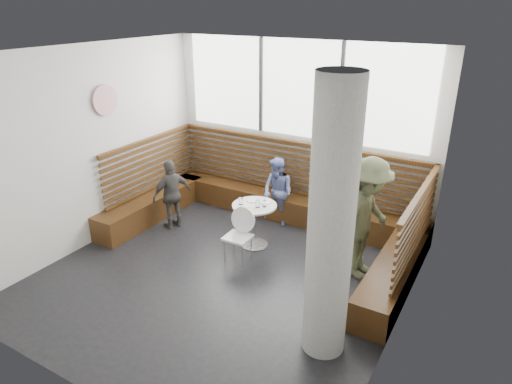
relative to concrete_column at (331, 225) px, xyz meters
The scene contains 15 objects.
room 1.95m from the concrete_column, 161.90° to the left, with size 5.00×5.00×3.20m.
booth 3.24m from the concrete_column, 127.94° to the left, with size 5.00×2.50×1.44m.
concrete_column is the anchor object (origin of this frame).
wall_art 4.48m from the concrete_column, 166.94° to the left, with size 0.50×0.50×0.03m, color white.
cafe_table 2.74m from the concrete_column, 139.14° to the left, with size 0.72×0.72×0.74m.
cafe_chair 2.47m from the concrete_column, 148.28° to the left, with size 0.41×0.40×0.85m.
adult_man 1.85m from the concrete_column, 93.47° to the left, with size 1.18×0.68×1.83m, color #4D5438.
child_back 3.39m from the concrete_column, 127.38° to the left, with size 0.60×0.47×1.24m, color #6B7CBA.
child_left 3.95m from the concrete_column, 156.62° to the left, with size 0.74×0.31×1.26m, color #4A4743.
plate_near 2.82m from the concrete_column, 138.74° to the left, with size 0.19×0.19×0.01m, color white.
plate_far 2.71m from the concrete_column, 134.56° to the left, with size 0.20×0.20×0.01m, color white.
glass_left 2.74m from the concrete_column, 143.52° to the left, with size 0.07×0.07×0.11m, color white.
glass_mid 2.56m from the concrete_column, 138.68° to the left, with size 0.07×0.07×0.11m, color white.
glass_right 2.55m from the concrete_column, 136.05° to the left, with size 0.07×0.07×0.11m, color white.
menu_card 2.53m from the concrete_column, 142.36° to the left, with size 0.18×0.13×0.00m, color #A5C64C.
Camera 1 is at (3.32, -4.70, 3.79)m, focal length 32.00 mm.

